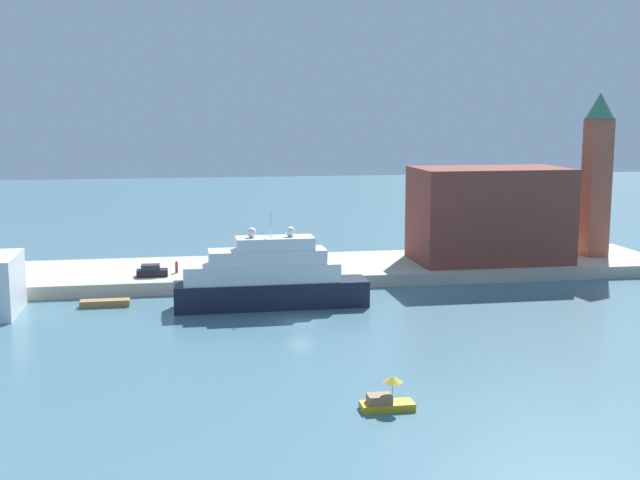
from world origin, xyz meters
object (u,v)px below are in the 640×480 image
object	(u,v)px
small_motorboat	(386,399)
parked_car	(152,271)
bell_tower	(597,169)
person_figure	(177,267)
large_yacht	(268,279)
harbor_building	(489,214)
mooring_bollard	(295,274)
work_barge	(105,303)

from	to	relation	value
small_motorboat	parked_car	distance (m)	50.35
bell_tower	person_figure	xyz separation A→B (m)	(-59.50, -2.69, -11.85)
large_yacht	harbor_building	xyz separation A→B (m)	(32.64, 15.66, 4.84)
small_motorboat	bell_tower	distance (m)	68.90
small_motorboat	mooring_bollard	xyz separation A→B (m)	(-0.73, 43.30, 1.21)
harbor_building	mooring_bollard	world-z (taller)	harbor_building
small_motorboat	mooring_bollard	world-z (taller)	small_motorboat
person_figure	parked_car	bearing A→B (deg)	-150.37
harbor_building	work_barge	bearing A→B (deg)	-166.70
large_yacht	parked_car	xyz separation A→B (m)	(-13.48, 12.44, -1.01)
work_barge	bell_tower	xyz separation A→B (m)	(67.71, 13.34, 13.81)
harbor_building	mooring_bollard	xyz separation A→B (m)	(-28.32, -6.71, -6.12)
large_yacht	work_barge	world-z (taller)	large_yacht
harbor_building	mooring_bollard	distance (m)	29.74
work_barge	parked_car	distance (m)	10.43
harbor_building	bell_tower	world-z (taller)	bell_tower
work_barge	harbor_building	world-z (taller)	harbor_building
harbor_building	mooring_bollard	size ratio (longest dim) A/B	26.99
parked_car	large_yacht	bearing A→B (deg)	-42.71
work_barge	person_figure	xyz separation A→B (m)	(8.21, 10.65, 1.96)
parked_car	mooring_bollard	xyz separation A→B (m)	(17.80, -3.49, -0.26)
large_yacht	mooring_bollard	xyz separation A→B (m)	(4.32, 8.95, -1.27)
harbor_building	small_motorboat	bearing A→B (deg)	-118.88
large_yacht	small_motorboat	world-z (taller)	large_yacht
large_yacht	harbor_building	bearing A→B (deg)	25.63
mooring_bollard	person_figure	bearing A→B (deg)	160.35
mooring_bollard	work_barge	bearing A→B (deg)	-166.73
person_figure	bell_tower	bearing A→B (deg)	2.59
bell_tower	person_figure	bearing A→B (deg)	-177.41
parked_car	person_figure	size ratio (longest dim) A/B	2.43
large_yacht	harbor_building	world-z (taller)	harbor_building
large_yacht	parked_car	size ratio (longest dim) A/B	5.71
bell_tower	parked_car	size ratio (longest dim) A/B	6.01
work_barge	harbor_building	size ratio (longest dim) A/B	0.27
parked_car	person_figure	xyz separation A→B (m)	(3.10, 1.76, 0.09)
work_barge	bell_tower	size ratio (longest dim) A/B	0.24
harbor_building	parked_car	xyz separation A→B (m)	(-46.12, -3.22, -5.85)
bell_tower	parked_car	distance (m)	63.88
small_motorboat	harbor_building	distance (m)	57.58
work_barge	large_yacht	bearing A→B (deg)	-10.80
harbor_building	bell_tower	xyz separation A→B (m)	(16.48, 1.23, 6.08)
large_yacht	mooring_bollard	distance (m)	10.02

